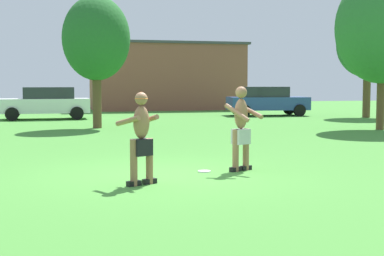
# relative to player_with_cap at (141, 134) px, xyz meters

# --- Properties ---
(ground_plane) EXTENTS (80.00, 80.00, 0.00)m
(ground_plane) POSITION_rel_player_with_cap_xyz_m (0.55, 0.86, -0.90)
(ground_plane) COLOR #428433
(player_with_cap) EXTENTS (0.75, 0.72, 1.65)m
(player_with_cap) POSITION_rel_player_with_cap_xyz_m (0.00, 0.00, 0.00)
(player_with_cap) COLOR black
(player_with_cap) RESTS_ON ground_plane
(player_in_gray) EXTENTS (0.78, 0.72, 1.73)m
(player_in_gray) POSITION_rel_player_with_cap_xyz_m (2.24, 1.09, 0.02)
(player_in_gray) COLOR black
(player_in_gray) RESTS_ON ground_plane
(frisbee) EXTENTS (0.26, 0.26, 0.03)m
(frisbee) POSITION_rel_player_with_cap_xyz_m (1.47, 1.13, -0.89)
(frisbee) COLOR white
(frisbee) RESTS_ON ground_plane
(car_white_near_post) EXTENTS (4.31, 2.04, 1.58)m
(car_white_near_post) POSITION_rel_player_with_cap_xyz_m (-1.58, 19.17, -0.07)
(car_white_near_post) COLOR white
(car_white_near_post) RESTS_ON ground_plane
(car_blue_mid_lot) EXTENTS (4.47, 2.40, 1.58)m
(car_blue_mid_lot) POSITION_rel_player_with_cap_xyz_m (10.12, 19.26, -0.07)
(car_blue_mid_lot) COLOR #2D478C
(car_blue_mid_lot) RESTS_ON ground_plane
(outbuilding_behind_lot) EXTENTS (10.30, 4.73, 4.45)m
(outbuilding_behind_lot) POSITION_rel_player_with_cap_xyz_m (6.35, 27.86, 1.33)
(outbuilding_behind_lot) COLOR brown
(outbuilding_behind_lot) RESTS_ON ground_plane
(tree_left_field) EXTENTS (3.56, 3.56, 6.02)m
(tree_left_field) POSITION_rel_player_with_cap_xyz_m (10.87, 9.51, 2.99)
(tree_left_field) COLOR brown
(tree_left_field) RESTS_ON ground_plane
(tree_right_field) EXTENTS (2.67, 2.67, 5.21)m
(tree_right_field) POSITION_rel_player_with_cap_xyz_m (0.38, 12.98, 2.62)
(tree_right_field) COLOR brown
(tree_right_field) RESTS_ON ground_plane
(tree_behind_players) EXTENTS (3.18, 3.18, 5.44)m
(tree_behind_players) POSITION_rel_player_with_cap_xyz_m (14.52, 16.48, 2.83)
(tree_behind_players) COLOR brown
(tree_behind_players) RESTS_ON ground_plane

